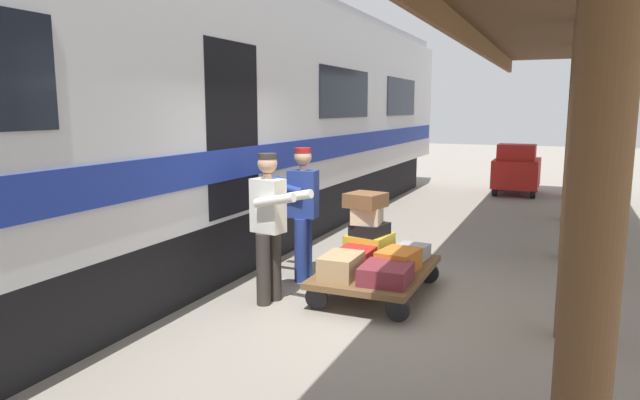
{
  "coord_description": "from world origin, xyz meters",
  "views": [
    {
      "loc": [
        -1.81,
        5.68,
        2.19
      ],
      "look_at": [
        0.73,
        -0.19,
        1.15
      ],
      "focal_mm": 31.72,
      "sensor_mm": 36.0,
      "label": 1
    }
  ],
  "objects_px": {
    "train_car": "(132,119)",
    "suitcase_orange_carryall": "(398,260)",
    "luggage_cart": "(377,272)",
    "suitcase_burgundy_valise": "(386,274)",
    "suitcase_cream_canvas": "(367,215)",
    "porter_by_door": "(270,223)",
    "baggage_tug": "(516,170)",
    "suitcase_black_hardshell": "(370,229)",
    "suitcase_tan_vintage": "(341,266)",
    "porter_in_overalls": "(302,209)",
    "suitcase_brown_leather": "(366,200)",
    "suitcase_yellow_case": "(369,245)",
    "suitcase_gray_aluminum": "(409,253)",
    "suitcase_red_plastic": "(356,257)"
  },
  "relations": [
    {
      "from": "train_car",
      "to": "suitcase_orange_carryall",
      "type": "relative_size",
      "value": 40.56
    },
    {
      "from": "luggage_cart",
      "to": "suitcase_burgundy_valise",
      "type": "xyz_separation_m",
      "value": [
        -0.26,
        0.49,
        0.15
      ]
    },
    {
      "from": "suitcase_cream_canvas",
      "to": "porter_by_door",
      "type": "xyz_separation_m",
      "value": [
        0.75,
        1.17,
        0.06
      ]
    },
    {
      "from": "suitcase_burgundy_valise",
      "to": "baggage_tug",
      "type": "distance_m",
      "value": 9.58
    },
    {
      "from": "suitcase_black_hardshell",
      "to": "porter_by_door",
      "type": "height_order",
      "value": "porter_by_door"
    },
    {
      "from": "suitcase_tan_vintage",
      "to": "suitcase_cream_canvas",
      "type": "xyz_separation_m",
      "value": [
        0.02,
        -0.94,
        0.41
      ]
    },
    {
      "from": "suitcase_tan_vintage",
      "to": "suitcase_cream_canvas",
      "type": "height_order",
      "value": "suitcase_cream_canvas"
    },
    {
      "from": "luggage_cart",
      "to": "porter_in_overalls",
      "type": "bearing_deg",
      "value": -11.77
    },
    {
      "from": "suitcase_tan_vintage",
      "to": "suitcase_brown_leather",
      "type": "bearing_deg",
      "value": -87.8
    },
    {
      "from": "suitcase_tan_vintage",
      "to": "luggage_cart",
      "type": "bearing_deg",
      "value": -117.76
    },
    {
      "from": "suitcase_burgundy_valise",
      "to": "suitcase_orange_carryall",
      "type": "bearing_deg",
      "value": -90.0
    },
    {
      "from": "suitcase_burgundy_valise",
      "to": "baggage_tug",
      "type": "relative_size",
      "value": 0.33
    },
    {
      "from": "suitcase_yellow_case",
      "to": "suitcase_black_hardshell",
      "type": "relative_size",
      "value": 1.21
    },
    {
      "from": "suitcase_gray_aluminum",
      "to": "suitcase_yellow_case",
      "type": "distance_m",
      "value": 0.52
    },
    {
      "from": "suitcase_gray_aluminum",
      "to": "suitcase_orange_carryall",
      "type": "xyz_separation_m",
      "value": [
        0.0,
        0.49,
        0.04
      ]
    },
    {
      "from": "suitcase_orange_carryall",
      "to": "baggage_tug",
      "type": "relative_size",
      "value": 0.3
    },
    {
      "from": "suitcase_black_hardshell",
      "to": "suitcase_yellow_case",
      "type": "bearing_deg",
      "value": -66.67
    },
    {
      "from": "suitcase_gray_aluminum",
      "to": "suitcase_brown_leather",
      "type": "height_order",
      "value": "suitcase_brown_leather"
    },
    {
      "from": "suitcase_burgundy_valise",
      "to": "suitcase_red_plastic",
      "type": "bearing_deg",
      "value": -43.53
    },
    {
      "from": "suitcase_burgundy_valise",
      "to": "porter_by_door",
      "type": "height_order",
      "value": "porter_by_door"
    },
    {
      "from": "suitcase_black_hardshell",
      "to": "suitcase_cream_canvas",
      "type": "distance_m",
      "value": 0.18
    },
    {
      "from": "suitcase_yellow_case",
      "to": "suitcase_gray_aluminum",
      "type": "bearing_deg",
      "value": 180.0
    },
    {
      "from": "luggage_cart",
      "to": "porter_in_overalls",
      "type": "xyz_separation_m",
      "value": [
        1.08,
        -0.23,
        0.64
      ]
    },
    {
      "from": "porter_by_door",
      "to": "suitcase_tan_vintage",
      "type": "bearing_deg",
      "value": -163.44
    },
    {
      "from": "suitcase_tan_vintage",
      "to": "baggage_tug",
      "type": "bearing_deg",
      "value": -96.57
    },
    {
      "from": "suitcase_red_plastic",
      "to": "suitcase_black_hardshell",
      "type": "height_order",
      "value": "suitcase_black_hardshell"
    },
    {
      "from": "suitcase_yellow_case",
      "to": "porter_in_overalls",
      "type": "xyz_separation_m",
      "value": [
        0.82,
        0.27,
        0.45
      ]
    },
    {
      "from": "suitcase_tan_vintage",
      "to": "suitcase_gray_aluminum",
      "type": "distance_m",
      "value": 1.11
    },
    {
      "from": "suitcase_orange_carryall",
      "to": "suitcase_brown_leather",
      "type": "xyz_separation_m",
      "value": [
        0.55,
        -0.43,
        0.61
      ]
    },
    {
      "from": "suitcase_orange_carryall",
      "to": "baggage_tug",
      "type": "distance_m",
      "value": 9.09
    },
    {
      "from": "suitcase_gray_aluminum",
      "to": "suitcase_orange_carryall",
      "type": "bearing_deg",
      "value": 90.0
    },
    {
      "from": "luggage_cart",
      "to": "suitcase_brown_leather",
      "type": "bearing_deg",
      "value": -55.45
    },
    {
      "from": "luggage_cart",
      "to": "baggage_tug",
      "type": "xyz_separation_m",
      "value": [
        -0.84,
        -9.07,
        0.35
      ]
    },
    {
      "from": "suitcase_cream_canvas",
      "to": "suitcase_yellow_case",
      "type": "bearing_deg",
      "value": -116.32
    },
    {
      "from": "suitcase_gray_aluminum",
      "to": "suitcase_brown_leather",
      "type": "bearing_deg",
      "value": 6.66
    },
    {
      "from": "suitcase_brown_leather",
      "to": "porter_by_door",
      "type": "distance_m",
      "value": 1.37
    },
    {
      "from": "suitcase_black_hardshell",
      "to": "suitcase_red_plastic",
      "type": "bearing_deg",
      "value": 88.53
    },
    {
      "from": "porter_by_door",
      "to": "suitcase_cream_canvas",
      "type": "bearing_deg",
      "value": -122.68
    },
    {
      "from": "suitcase_tan_vintage",
      "to": "porter_by_door",
      "type": "xyz_separation_m",
      "value": [
        0.77,
        0.23,
        0.47
      ]
    },
    {
      "from": "baggage_tug",
      "to": "suitcase_gray_aluminum",
      "type": "bearing_deg",
      "value": 86.1
    },
    {
      "from": "train_car",
      "to": "porter_by_door",
      "type": "xyz_separation_m",
      "value": [
        -2.08,
        0.23,
        -1.14
      ]
    },
    {
      "from": "train_car",
      "to": "suitcase_black_hardshell",
      "type": "xyz_separation_m",
      "value": [
        -2.87,
        -0.96,
        -1.37
      ]
    },
    {
      "from": "suitcase_red_plastic",
      "to": "baggage_tug",
      "type": "bearing_deg",
      "value": -96.93
    },
    {
      "from": "luggage_cart",
      "to": "suitcase_red_plastic",
      "type": "bearing_deg",
      "value": -0.0
    },
    {
      "from": "suitcase_burgundy_valise",
      "to": "suitcase_cream_canvas",
      "type": "xyz_separation_m",
      "value": [
        0.54,
        -0.94,
        0.44
      ]
    },
    {
      "from": "suitcase_burgundy_valise",
      "to": "suitcase_black_hardshell",
      "type": "xyz_separation_m",
      "value": [
        0.51,
        -0.96,
        0.26
      ]
    },
    {
      "from": "suitcase_gray_aluminum",
      "to": "suitcase_burgundy_valise",
      "type": "distance_m",
      "value": 0.98
    },
    {
      "from": "suitcase_red_plastic",
      "to": "baggage_tug",
      "type": "height_order",
      "value": "baggage_tug"
    },
    {
      "from": "suitcase_gray_aluminum",
      "to": "suitcase_red_plastic",
      "type": "bearing_deg",
      "value": 43.53
    },
    {
      "from": "suitcase_yellow_case",
      "to": "suitcase_cream_canvas",
      "type": "height_order",
      "value": "suitcase_cream_canvas"
    }
  ]
}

